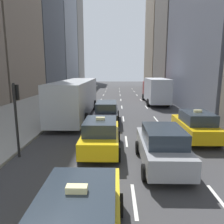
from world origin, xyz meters
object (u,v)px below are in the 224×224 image
city_bus (76,97)px  traffic_light_pole (16,108)px  sedan_black_near (107,112)px  taxi_lead (80,222)px  taxi_second (101,135)px  sedan_silver_behind (162,146)px  taxi_third (195,125)px  box_truck (155,90)px

city_bus → traffic_light_pole: traffic_light_pole is taller
sedan_black_near → taxi_lead: bearing=-90.0°
taxi_second → sedan_silver_behind: bearing=-31.7°
sedan_black_near → sedan_silver_behind: 8.57m
taxi_lead → taxi_second: bearing=90.0°
taxi_lead → taxi_third: same height
city_bus → box_truck: (8.41, 7.85, -0.08)m
sedan_black_near → city_bus: (-2.81, 2.07, 0.92)m
sedan_silver_behind → city_bus: (-5.61, 10.17, 0.88)m
sedan_silver_behind → box_truck: size_ratio=0.53×
taxi_lead → sedan_black_near: size_ratio=0.88×
sedan_silver_behind → box_truck: bearing=81.2°
city_bus → sedan_silver_behind: bearing=-61.1°
taxi_lead → box_truck: 23.53m
taxi_second → taxi_third: size_ratio=1.00×
sedan_silver_behind → traffic_light_pole: bearing=171.7°
taxi_third → taxi_second: bearing=-159.4°
taxi_lead → city_bus: size_ratio=0.38×
taxi_third → box_truck: (0.00, 14.19, 0.83)m
city_bus → box_truck: 11.51m
taxi_third → sedan_silver_behind: 4.75m
taxi_lead → taxi_second: same height
box_truck → city_bus: bearing=-137.0°
taxi_second → box_truck: bearing=71.0°
taxi_second → city_bus: size_ratio=0.38×
taxi_second → traffic_light_pole: bearing=-169.3°
traffic_light_pole → taxi_lead: bearing=-55.7°
sedan_black_near → traffic_light_pole: (-3.95, -7.12, 1.54)m
traffic_light_pole → taxi_second: bearing=10.7°
taxi_lead → box_truck: bearing=76.2°
taxi_second → sedan_black_near: (-0.00, 6.37, -0.01)m
taxi_second → traffic_light_pole: (-3.95, -0.75, 1.53)m
city_bus → sedan_black_near: bearing=-36.4°
city_bus → traffic_light_pole: bearing=-97.1°
sedan_black_near → taxi_third: bearing=-37.3°
box_truck → taxi_lead: bearing=-103.8°
traffic_light_pole → taxi_third: bearing=16.6°
box_truck → traffic_light_pole: bearing=-119.3°
sedan_black_near → city_bus: 3.61m
taxi_lead → taxi_third: size_ratio=1.00×
sedan_silver_behind → taxi_third: bearing=53.9°
taxi_second → sedan_silver_behind: (2.80, -1.73, 0.03)m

